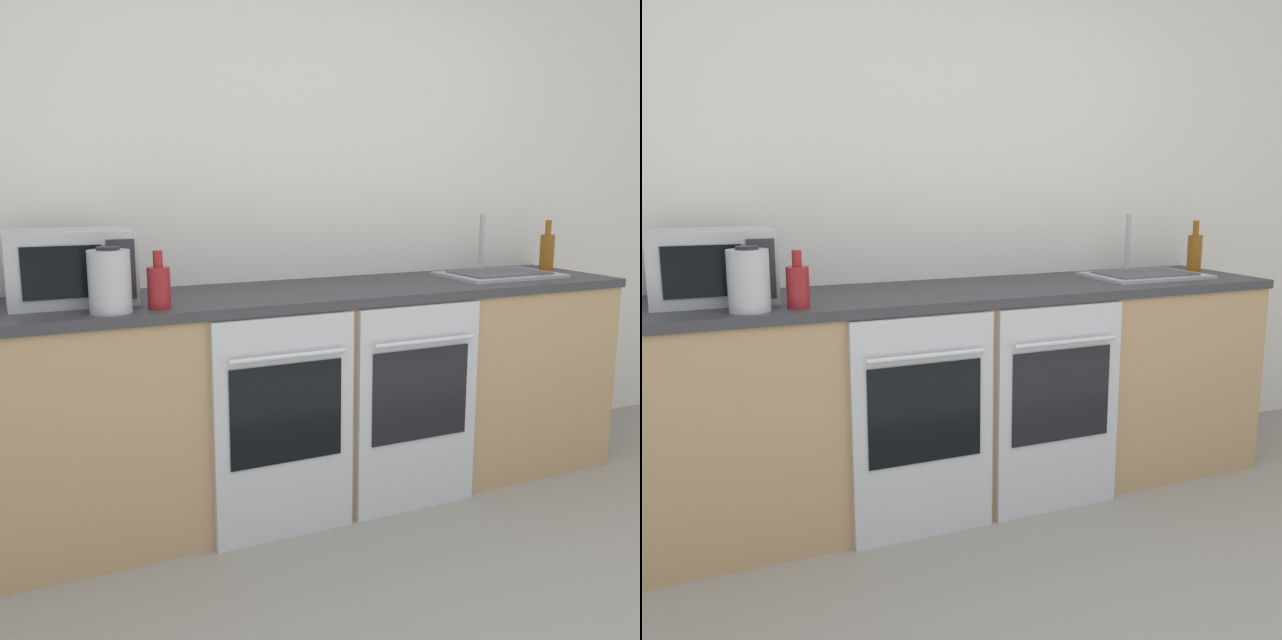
% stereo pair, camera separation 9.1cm
% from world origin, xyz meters
% --- Properties ---
extents(wall_back, '(10.00, 0.06, 2.60)m').
position_xyz_m(wall_back, '(0.00, 2.04, 1.30)').
color(wall_back, silver).
rests_on(wall_back, ground_plane).
extents(counter_back, '(2.90, 0.66, 0.94)m').
position_xyz_m(counter_back, '(0.00, 1.69, 0.47)').
color(counter_back, tan).
rests_on(counter_back, ground_plane).
extents(oven_left, '(0.57, 0.06, 0.89)m').
position_xyz_m(oven_left, '(-0.30, 1.35, 0.45)').
color(oven_left, silver).
rests_on(oven_left, ground_plane).
extents(oven_right, '(0.57, 0.06, 0.89)m').
position_xyz_m(oven_right, '(0.30, 1.35, 0.45)').
color(oven_right, silver).
rests_on(oven_right, ground_plane).
extents(microwave, '(0.45, 0.36, 0.28)m').
position_xyz_m(microwave, '(-1.01, 1.75, 1.07)').
color(microwave, '#B7BABF').
rests_on(microwave, counter_back).
extents(bottle_red, '(0.08, 0.08, 0.21)m').
position_xyz_m(bottle_red, '(-0.74, 1.47, 1.02)').
color(bottle_red, maroon).
rests_on(bottle_red, counter_back).
extents(bottle_amber, '(0.07, 0.07, 0.26)m').
position_xyz_m(bottle_amber, '(1.30, 1.74, 1.04)').
color(bottle_amber, '#8C5114').
rests_on(bottle_amber, counter_back).
extents(kettle, '(0.15, 0.15, 0.23)m').
position_xyz_m(kettle, '(-0.91, 1.47, 1.05)').
color(kettle, '#B7BABF').
rests_on(kettle, counter_back).
extents(sink, '(0.55, 0.38, 0.29)m').
position_xyz_m(sink, '(0.96, 1.69, 0.95)').
color(sink, '#A8AAAF').
rests_on(sink, counter_back).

